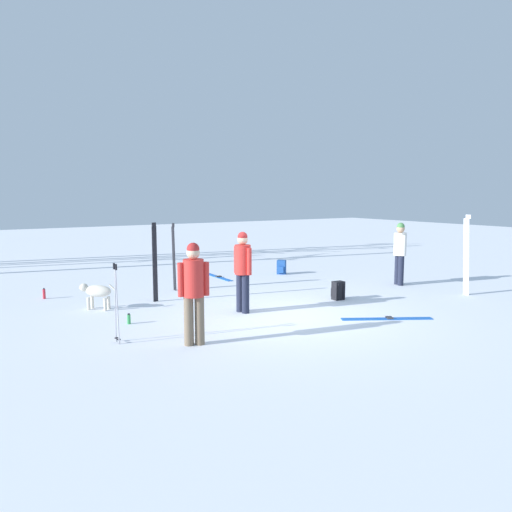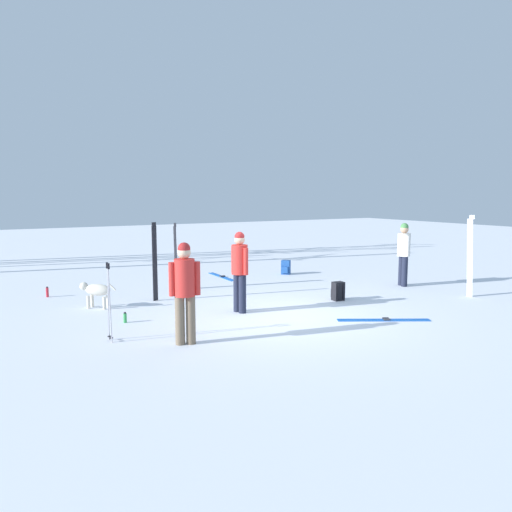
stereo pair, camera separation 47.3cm
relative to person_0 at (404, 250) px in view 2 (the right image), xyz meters
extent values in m
plane|color=white|center=(-4.77, -1.19, -0.98)|extent=(60.00, 60.00, 0.00)
cylinder|color=#1E2338|center=(-0.03, -0.09, -0.57)|extent=(0.16, 0.16, 0.82)
cylinder|color=#1E2338|center=(0.03, 0.09, -0.57)|extent=(0.16, 0.16, 0.82)
cylinder|color=silver|center=(0.00, 0.00, 0.15)|extent=(0.34, 0.34, 0.62)
sphere|color=tan|center=(0.00, 0.00, 0.57)|extent=(0.22, 0.22, 0.22)
sphere|color=#4C8C4C|center=(0.00, 0.00, 0.63)|extent=(0.21, 0.21, 0.21)
cylinder|color=silver|center=(-0.07, -0.20, 0.13)|extent=(0.10, 0.10, 0.56)
cylinder|color=silver|center=(0.07, 0.20, 0.13)|extent=(0.10, 0.10, 0.56)
cylinder|color=#1E2338|center=(-5.27, -0.55, -0.57)|extent=(0.16, 0.16, 0.82)
cylinder|color=#1E2338|center=(-5.30, -0.37, -0.57)|extent=(0.16, 0.16, 0.82)
cylinder|color=red|center=(-5.29, -0.46, 0.15)|extent=(0.34, 0.34, 0.62)
sphere|color=beige|center=(-5.29, -0.46, 0.57)|extent=(0.22, 0.22, 0.22)
sphere|color=#B22626|center=(-5.29, -0.46, 0.63)|extent=(0.21, 0.21, 0.21)
cylinder|color=red|center=(-5.25, -0.67, 0.13)|extent=(0.10, 0.10, 0.56)
cylinder|color=red|center=(-5.32, -0.26, 0.13)|extent=(0.10, 0.10, 0.56)
cylinder|color=#72604C|center=(-7.06, -2.03, -0.57)|extent=(0.16, 0.16, 0.82)
cylinder|color=#72604C|center=(-7.23, -1.98, -0.57)|extent=(0.16, 0.16, 0.82)
cylinder|color=red|center=(-7.14, -2.01, 0.15)|extent=(0.34, 0.34, 0.62)
sphere|color=beige|center=(-7.14, -2.01, 0.57)|extent=(0.22, 0.22, 0.22)
sphere|color=#B22626|center=(-7.14, -2.01, 0.63)|extent=(0.21, 0.21, 0.21)
cylinder|color=red|center=(-6.94, -2.07, 0.13)|extent=(0.10, 0.10, 0.56)
cylinder|color=red|center=(-7.34, -1.94, 0.13)|extent=(0.10, 0.10, 0.56)
ellipsoid|color=beige|center=(-7.81, 1.43, -0.57)|extent=(0.59, 0.57, 0.26)
sphere|color=beige|center=(-8.05, 1.66, -0.51)|extent=(0.18, 0.18, 0.18)
ellipsoid|color=beige|center=(-8.10, 1.70, -0.53)|extent=(0.11, 0.11, 0.06)
cylinder|color=beige|center=(-7.55, 1.18, -0.49)|extent=(0.16, 0.16, 0.17)
cylinder|color=beige|center=(-8.00, 1.50, -0.84)|extent=(0.07, 0.07, 0.28)
cylinder|color=beige|center=(-7.89, 1.62, -0.84)|extent=(0.07, 0.07, 0.28)
cylinder|color=beige|center=(-7.72, 1.24, -0.84)|extent=(0.07, 0.07, 0.28)
cylinder|color=beige|center=(-7.61, 1.35, -0.84)|extent=(0.07, 0.07, 0.28)
cube|color=black|center=(-5.54, 2.56, -0.15)|extent=(0.02, 0.13, 1.66)
cube|color=black|center=(-5.54, 2.56, 0.72)|extent=(0.02, 0.06, 0.10)
cube|color=black|center=(-5.55, 2.62, -0.15)|extent=(0.02, 0.13, 1.66)
cube|color=black|center=(-5.55, 2.62, 0.72)|extent=(0.02, 0.06, 0.10)
cube|color=black|center=(-6.43, 1.56, -0.10)|extent=(0.07, 0.04, 1.76)
cube|color=black|center=(-6.43, 1.56, 0.81)|extent=(0.06, 0.03, 0.10)
cube|color=black|center=(-6.49, 1.54, -0.10)|extent=(0.07, 0.04, 1.76)
cube|color=black|center=(-6.49, 1.54, 0.81)|extent=(0.06, 0.03, 0.10)
cube|color=white|center=(0.34, -1.85, -0.03)|extent=(0.08, 0.14, 1.90)
cube|color=white|center=(0.34, -1.85, 0.96)|extent=(0.04, 0.06, 0.10)
cube|color=white|center=(0.32, -1.79, -0.03)|extent=(0.08, 0.14, 1.90)
cube|color=white|center=(0.32, -1.79, 0.96)|extent=(0.04, 0.06, 0.10)
cube|color=blue|center=(-3.69, 3.79, -0.97)|extent=(0.12, 1.67, 0.02)
cube|color=#333338|center=(-3.69, 3.74, -0.95)|extent=(0.07, 0.12, 0.03)
cube|color=blue|center=(-3.59, 3.78, -0.97)|extent=(0.12, 1.67, 0.02)
cube|color=#333338|center=(-3.59, 3.73, -0.95)|extent=(0.07, 0.12, 0.03)
cube|color=blue|center=(-3.16, -2.56, -0.97)|extent=(1.63, 0.97, 0.02)
cube|color=#333338|center=(-3.12, -2.58, -0.95)|extent=(0.14, 0.11, 0.03)
cube|color=blue|center=(-3.11, -2.47, -0.97)|extent=(1.63, 0.97, 0.02)
cube|color=#333338|center=(-3.07, -2.49, -0.95)|extent=(0.14, 0.11, 0.03)
cylinder|color=#B2B2BC|center=(-8.20, -1.16, -0.35)|extent=(0.02, 0.10, 1.25)
cylinder|color=black|center=(-8.20, -1.16, 0.32)|extent=(0.04, 0.04, 0.10)
cylinder|color=black|center=(-8.20, -1.16, -0.91)|extent=(0.07, 0.07, 0.01)
cylinder|color=#B2B2BC|center=(-8.20, -1.27, -0.35)|extent=(0.02, 0.10, 1.25)
cylinder|color=black|center=(-8.20, -1.27, 0.32)|extent=(0.04, 0.04, 0.10)
cylinder|color=black|center=(-8.20, -1.27, -0.91)|extent=(0.07, 0.07, 0.01)
cube|color=#1E4C99|center=(-1.68, 3.24, -0.76)|extent=(0.32, 0.33, 0.44)
cube|color=#1E4C99|center=(-1.77, 3.15, -0.83)|extent=(0.17, 0.19, 0.20)
cube|color=black|center=(-1.64, 3.37, -0.76)|extent=(0.04, 0.04, 0.37)
cube|color=black|center=(-1.54, 3.26, -0.76)|extent=(0.04, 0.04, 0.37)
cube|color=black|center=(-2.72, -0.58, -0.76)|extent=(0.27, 0.21, 0.44)
cube|color=black|center=(-2.71, -0.45, -0.83)|extent=(0.20, 0.07, 0.20)
cube|color=black|center=(-2.65, -0.69, -0.76)|extent=(0.04, 0.03, 0.37)
cube|color=black|center=(-2.79, -0.69, -0.76)|extent=(0.04, 0.03, 0.37)
cylinder|color=green|center=(-7.64, -0.11, -0.89)|extent=(0.07, 0.07, 0.18)
cylinder|color=black|center=(-7.64, -0.11, -0.79)|extent=(0.04, 0.04, 0.02)
cylinder|color=red|center=(-8.61, 3.25, -0.86)|extent=(0.06, 0.06, 0.23)
cylinder|color=black|center=(-8.61, 3.25, -0.74)|extent=(0.04, 0.04, 0.02)
camera|label=1|loc=(-10.61, -9.42, 1.54)|focal=35.20mm
camera|label=2|loc=(-10.20, -9.67, 1.54)|focal=35.20mm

